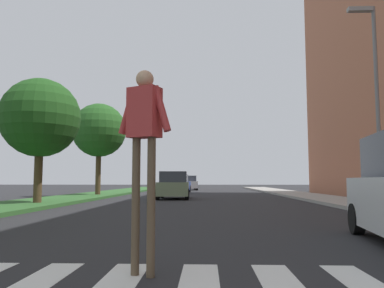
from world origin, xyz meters
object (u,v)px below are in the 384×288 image
sedan_midblock (174,186)px  sedan_distant (179,184)px  tree_far (40,118)px  pedestrian_performer (144,137)px  street_lamp_right (374,86)px  tree_distant (99,131)px  sedan_far_horizon (189,183)px

sedan_midblock → sedan_distant: 11.40m
tree_far → pedestrian_performer: size_ratio=2.23×
street_lamp_right → sedan_midblock: bearing=131.4°
tree_far → tree_distant: size_ratio=0.87×
tree_far → pedestrian_performer: bearing=-61.1°
street_lamp_right → sedan_distant: size_ratio=1.81×
tree_far → sedan_midblock: size_ratio=1.33×
street_lamp_right → tree_distant: bearing=138.2°
tree_far → sedan_far_horizon: (5.45, 27.93, -3.15)m
pedestrian_performer → sedan_midblock: pedestrian_performer is taller
tree_far → pedestrian_performer: (6.70, -12.15, -2.25)m
tree_far → sedan_midblock: 9.20m
tree_distant → pedestrian_performer: (6.75, -21.81, -2.94)m
pedestrian_performer → tree_far: bearing=118.9°
tree_far → sedan_far_horizon: bearing=78.9°
tree_far → sedan_distant: bearing=74.7°
sedan_distant → sedan_far_horizon: bearing=87.1°
sedan_distant → sedan_far_horizon: size_ratio=0.90×
pedestrian_performer → sedan_distant: bearing=93.3°
street_lamp_right → pedestrian_performer: bearing=-126.2°
pedestrian_performer → sedan_midblock: 18.91m
sedan_distant → street_lamp_right: bearing=-67.2°
tree_distant → sedan_far_horizon: tree_distant is taller
tree_far → tree_distant: 9.68m
tree_distant → street_lamp_right: (13.73, -12.28, -0.01)m
tree_far → street_lamp_right: (13.67, -2.62, 0.68)m
tree_far → sedan_far_horizon: 28.63m
pedestrian_performer → sedan_far_horizon: size_ratio=0.54×
street_lamp_right → sedan_distant: bearing=112.8°
sedan_distant → sedan_far_horizon: 9.85m
street_lamp_right → sedan_distant: 22.80m
tree_distant → street_lamp_right: 18.42m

